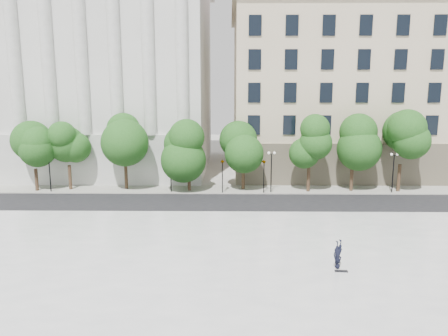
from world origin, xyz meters
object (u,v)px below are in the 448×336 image
(traffic_light_west, at_px, (222,159))
(traffic_light_east, at_px, (264,160))
(person_lying, at_px, (337,265))
(skateboard, at_px, (341,271))

(traffic_light_west, xyz_separation_m, traffic_light_east, (4.44, 0.00, 0.00))
(traffic_light_east, height_order, person_lying, traffic_light_east)
(traffic_light_east, height_order, skateboard, traffic_light_east)
(person_lying, bearing_deg, skateboard, -109.86)
(traffic_light_east, xyz_separation_m, person_lying, (2.95, -20.53, -3.05))
(traffic_light_east, relative_size, skateboard, 5.51)
(traffic_light_east, distance_m, person_lying, 20.96)
(traffic_light_west, relative_size, traffic_light_east, 1.00)
(traffic_light_east, xyz_separation_m, skateboard, (3.07, -21.03, -3.26))
(traffic_light_west, xyz_separation_m, person_lying, (7.39, -20.53, -3.05))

